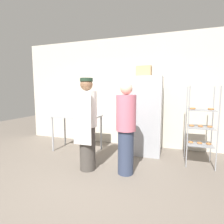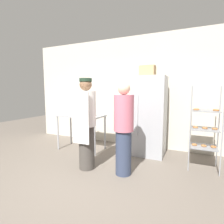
# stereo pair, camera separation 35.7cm
# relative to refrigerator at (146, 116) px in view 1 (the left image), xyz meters

# --- Properties ---
(ground_plane) EXTENTS (14.00, 14.00, 0.00)m
(ground_plane) POSITION_rel_refrigerator_xyz_m (-0.69, -1.66, -0.94)
(ground_plane) COLOR #6B6056
(back_wall) EXTENTS (6.40, 0.12, 3.03)m
(back_wall) POSITION_rel_refrigerator_xyz_m (-0.69, 0.62, 0.57)
(back_wall) COLOR beige
(back_wall) RESTS_ON ground_plane
(refrigerator) EXTENTS (0.74, 0.67, 1.89)m
(refrigerator) POSITION_rel_refrigerator_xyz_m (0.00, 0.00, 0.00)
(refrigerator) COLOR #9EA0A5
(refrigerator) RESTS_ON ground_plane
(baking_rack) EXTENTS (0.55, 0.54, 1.64)m
(baking_rack) POSITION_rel_refrigerator_xyz_m (1.17, -0.32, -0.14)
(baking_rack) COLOR #93969B
(baking_rack) RESTS_ON ground_plane
(prep_counter) EXTENTS (1.20, 0.63, 0.92)m
(prep_counter) POSITION_rel_refrigerator_xyz_m (-1.72, -0.34, -0.14)
(prep_counter) COLOR #9EA0A5
(prep_counter) RESTS_ON ground_plane
(donut_box) EXTENTS (0.25, 0.21, 0.25)m
(donut_box) POSITION_rel_refrigerator_xyz_m (-1.41, -0.47, 0.02)
(donut_box) COLOR white
(donut_box) RESTS_ON prep_counter
(blender_pitcher) EXTENTS (0.14, 0.14, 0.28)m
(blender_pitcher) POSITION_rel_refrigerator_xyz_m (-1.73, -0.31, 0.10)
(blender_pitcher) COLOR black
(blender_pitcher) RESTS_ON prep_counter
(cardboard_storage_box) EXTENTS (0.35, 0.31, 0.25)m
(cardboard_storage_box) POSITION_rel_refrigerator_xyz_m (-0.08, 0.04, 1.07)
(cardboard_storage_box) COLOR tan
(cardboard_storage_box) RESTS_ON refrigerator
(person_baker) EXTENTS (0.38, 0.40, 1.78)m
(person_baker) POSITION_rel_refrigerator_xyz_m (-0.95, -1.30, -0.02)
(person_baker) COLOR #47423D
(person_baker) RESTS_ON ground_plane
(person_customer) EXTENTS (0.36, 0.36, 1.70)m
(person_customer) POSITION_rel_refrigerator_xyz_m (-0.20, -1.23, -0.08)
(person_customer) COLOR #333D56
(person_customer) RESTS_ON ground_plane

